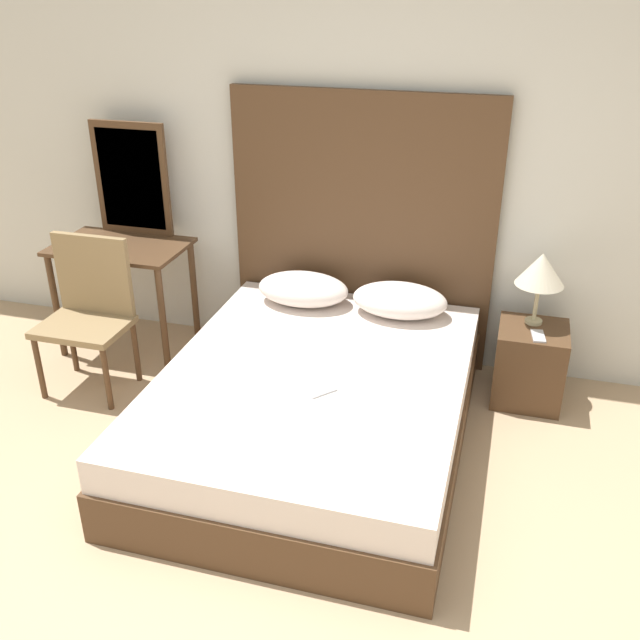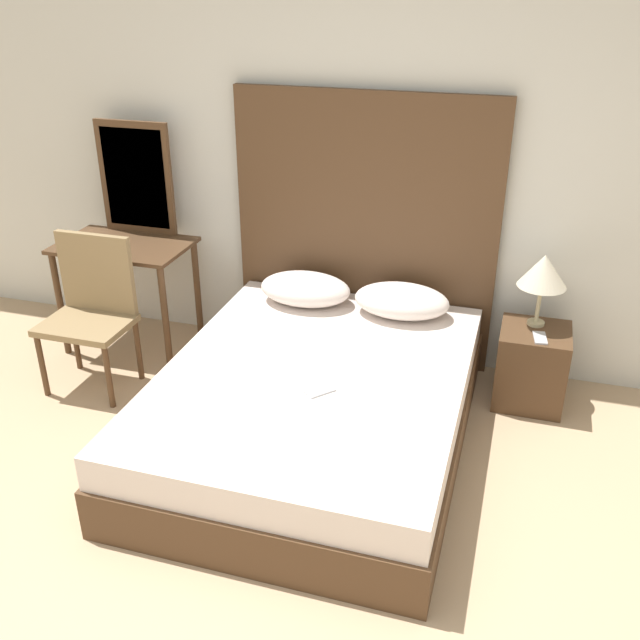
# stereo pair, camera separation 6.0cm
# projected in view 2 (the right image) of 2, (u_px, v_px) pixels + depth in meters

# --- Properties ---
(wall_back) EXTENTS (10.00, 0.06, 2.70)m
(wall_back) POSITION_uv_depth(u_px,v_px,m) (385.00, 154.00, 4.32)
(wall_back) COLOR silver
(wall_back) RESTS_ON ground_plane
(bed) EXTENTS (1.59, 2.08, 0.45)m
(bed) POSITION_uv_depth(u_px,v_px,m) (314.00, 407.00, 3.87)
(bed) COLOR #4C331E
(bed) RESTS_ON ground_plane
(headboard) EXTENTS (1.67, 0.05, 1.73)m
(headboard) POSITION_uv_depth(u_px,v_px,m) (364.00, 232.00, 4.50)
(headboard) COLOR #4C331E
(headboard) RESTS_ON ground_plane
(pillow_left) EXTENTS (0.58, 0.38, 0.19)m
(pillow_left) POSITION_uv_depth(u_px,v_px,m) (305.00, 289.00, 4.50)
(pillow_left) COLOR silver
(pillow_left) RESTS_ON bed
(pillow_right) EXTENTS (0.58, 0.38, 0.19)m
(pillow_right) POSITION_uv_depth(u_px,v_px,m) (402.00, 301.00, 4.33)
(pillow_right) COLOR silver
(pillow_right) RESTS_ON bed
(phone_on_bed) EXTENTS (0.15, 0.16, 0.01)m
(phone_on_bed) POSITION_uv_depth(u_px,v_px,m) (320.00, 391.00, 3.58)
(phone_on_bed) COLOR #B7B7BC
(phone_on_bed) RESTS_ON bed
(nightstand) EXTENTS (0.40, 0.40, 0.48)m
(nightstand) POSITION_uv_depth(u_px,v_px,m) (531.00, 366.00, 4.24)
(nightstand) COLOR #4C331E
(nightstand) RESTS_ON ground_plane
(table_lamp) EXTENTS (0.28, 0.28, 0.44)m
(table_lamp) POSITION_uv_depth(u_px,v_px,m) (543.00, 272.00, 4.05)
(table_lamp) COLOR tan
(table_lamp) RESTS_ON nightstand
(phone_on_nightstand) EXTENTS (0.09, 0.16, 0.01)m
(phone_on_nightstand) POSITION_uv_depth(u_px,v_px,m) (540.00, 338.00, 4.04)
(phone_on_nightstand) COLOR #B7B7BC
(phone_on_nightstand) RESTS_ON nightstand
(vanity_desk) EXTENTS (0.86, 0.54, 0.75)m
(vanity_desk) POSITION_uv_depth(u_px,v_px,m) (126.00, 263.00, 4.71)
(vanity_desk) COLOR #4C331E
(vanity_desk) RESTS_ON ground_plane
(vanity_mirror) EXTENTS (0.52, 0.03, 0.74)m
(vanity_mirror) POSITION_uv_depth(u_px,v_px,m) (136.00, 178.00, 4.69)
(vanity_mirror) COLOR #4C331E
(vanity_mirror) RESTS_ON vanity_desk
(chair) EXTENTS (0.52, 0.40, 0.95)m
(chair) POSITION_uv_depth(u_px,v_px,m) (92.00, 303.00, 4.33)
(chair) COLOR olive
(chair) RESTS_ON ground_plane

